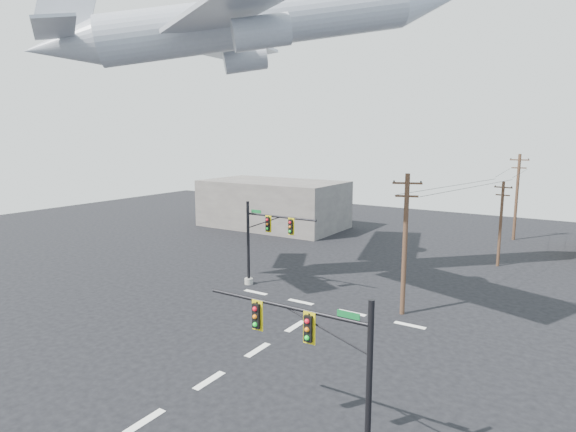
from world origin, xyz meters
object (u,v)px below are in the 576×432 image
Objects in this scene: signal_mast_near at (328,368)px; signal_mast_far at (262,242)px; utility_pole_a at (405,242)px; utility_pole_c at (517,195)px; utility_pole_b at (501,222)px; airliner at (255,23)px.

signal_mast_far is (-13.81, 15.17, 0.14)m from signal_mast_near.
utility_pole_c reaches higher than utility_pole_a.
signal_mast_far is 32.91m from utility_pole_c.
utility_pole_b is at bearing -96.02° from utility_pole_c.
utility_pole_b reaches higher than signal_mast_near.
utility_pole_a is 16.68m from utility_pole_b.
utility_pole_c is at bearing 89.51° from signal_mast_near.
signal_mast_near is 1.09× the size of signal_mast_far.
utility_pole_c is (0.38, 44.83, 1.65)m from signal_mast_near.
utility_pole_c is 0.36× the size of airliner.
airliner reaches higher than signal_mast_near.
utility_pole_a is 29.51m from utility_pole_c.
utility_pole_b is (0.80, 31.78, 0.59)m from signal_mast_near.
utility_pole_a reaches higher than utility_pole_b.
signal_mast_near is 0.27× the size of airliner.
airliner is at bearing -123.46° from utility_pole_c.
signal_mast_near is 31.79m from utility_pole_b.
airliner reaches higher than utility_pole_c.
utility_pole_a is 0.35× the size of airliner.
signal_mast_near is 0.75× the size of utility_pole_c.
airliner is at bearing -118.86° from signal_mast_far.
utility_pole_a reaches higher than signal_mast_near.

